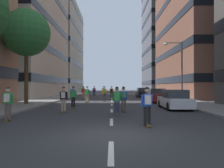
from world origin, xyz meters
TOP-DOWN VIEW (x-y plane):
  - ground_plane at (0.00, 22.15)m, footprint 132.92×132.92m
  - sidewalk_left at (-8.07, 24.92)m, footprint 3.81×60.92m
  - sidewalk_right at (8.07, 24.92)m, footprint 3.81×60.92m
  - lane_markings at (0.00, 23.00)m, footprint 0.16×52.20m
  - building_left_mid at (-17.54, 30.06)m, footprint 15.24×22.63m
  - building_left_far at (-17.54, 55.63)m, footprint 15.24×23.80m
  - building_right_far at (17.54, 55.63)m, footprint 15.24×18.11m
  - parked_car_near at (4.97, 27.31)m, footprint 1.82×4.40m
  - parked_car_mid at (4.97, 16.35)m, footprint 1.82×4.40m
  - parked_car_far at (4.97, 9.20)m, footprint 1.82×4.40m
  - street_tree_mid at (-8.07, 12.53)m, footprint 4.46×4.46m
  - streetlamp_right at (7.32, 15.82)m, footprint 2.13×0.30m
  - skater_0 at (-3.27, 6.80)m, footprint 0.54×0.91m
  - skater_1 at (1.61, 1.79)m, footprint 0.54×0.91m
  - skater_2 at (-0.87, 17.60)m, footprint 0.55×0.92m
  - skater_3 at (-3.83, 21.40)m, footprint 0.54×0.91m
  - skater_4 at (0.33, 5.55)m, footprint 0.53×0.90m
  - skater_5 at (-3.15, 9.82)m, footprint 0.54×0.91m
  - skater_6 at (-1.26, 25.24)m, footprint 0.54×0.91m
  - skater_7 at (-4.64, 17.59)m, footprint 0.54×0.91m
  - skater_8 at (0.84, 7.13)m, footprint 0.56×0.92m
  - skater_9 at (-5.34, 3.20)m, footprint 0.56×0.92m
  - skater_10 at (-4.74, 27.85)m, footprint 0.53×0.90m
  - skater_11 at (-0.03, 24.24)m, footprint 0.54×0.91m
  - skater_12 at (-3.01, 29.01)m, footprint 0.53×0.90m
  - skater_13 at (-2.72, 16.05)m, footprint 0.56×0.92m

SIDE VIEW (x-z plane):
  - ground_plane at x=0.00m, z-range 0.00..0.00m
  - lane_markings at x=0.00m, z-range 0.00..0.01m
  - sidewalk_left at x=-8.07m, z-range 0.00..0.14m
  - sidewalk_right at x=8.07m, z-range 0.00..0.14m
  - parked_car_near at x=4.97m, z-range -0.06..1.46m
  - parked_car_mid at x=4.97m, z-range -0.06..1.46m
  - parked_car_far at x=4.97m, z-range -0.06..1.46m
  - skater_3 at x=-3.83m, z-range 0.10..1.87m
  - skater_4 at x=0.33m, z-range 0.10..1.87m
  - skater_5 at x=-3.15m, z-range 0.10..1.87m
  - skater_7 at x=-4.64m, z-range 0.10..1.87m
  - skater_10 at x=-4.74m, z-range 0.10..1.87m
  - skater_13 at x=-2.72m, z-range 0.10..1.87m
  - skater_0 at x=-3.27m, z-range 0.13..1.90m
  - skater_1 at x=1.61m, z-range 0.13..1.90m
  - skater_2 at x=-0.87m, z-range 0.13..1.90m
  - skater_6 at x=-1.26m, z-range 0.13..1.90m
  - skater_8 at x=0.84m, z-range 0.13..1.90m
  - skater_9 at x=-5.34m, z-range 0.13..1.90m
  - skater_11 at x=-0.03m, z-range 0.13..1.90m
  - skater_12 at x=-3.01m, z-range 0.13..1.90m
  - streetlamp_right at x=7.32m, z-range 0.89..7.39m
  - street_tree_mid at x=-8.07m, z-range 2.35..11.29m
  - building_left_mid at x=-17.54m, z-range 0.09..24.22m
  - building_left_far at x=-17.54m, z-range 0.09..25.40m
  - building_right_far at x=17.54m, z-range 0.09..31.95m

